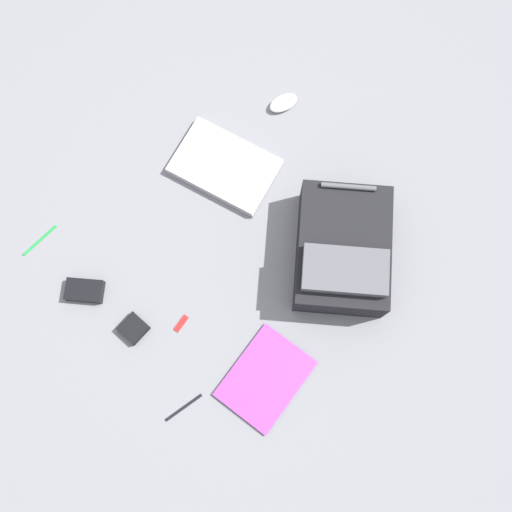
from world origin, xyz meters
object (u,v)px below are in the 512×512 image
object	(u,v)px
backpack	(342,251)
pen_black	(184,408)
computer_mouse	(283,103)
earbud_pouch	(133,328)
pen_blue	(40,240)
laptop	(225,166)
usb_stick	(181,323)
power_brick	(85,291)
book_comic	(265,378)

from	to	relation	value
backpack	pen_black	bearing A→B (deg)	93.78
computer_mouse	earbud_pouch	distance (m)	0.93
pen_black	pen_blue	xyz separation A→B (m)	(0.73, 0.03, -0.00)
laptop	usb_stick	size ratio (longest dim) A/B	6.80
computer_mouse	backpack	bearing A→B (deg)	168.73
computer_mouse	power_brick	world-z (taller)	power_brick
earbud_pouch	power_brick	bearing A→B (deg)	12.93
power_brick	usb_stick	distance (m)	0.33
laptop	computer_mouse	size ratio (longest dim) A/B	3.78
backpack	laptop	bearing A→B (deg)	10.14
computer_mouse	power_brick	xyz separation A→B (m)	(-0.09, 0.93, 0.00)
backpack	pen_blue	size ratio (longest dim) A/B	3.38
book_comic	earbud_pouch	world-z (taller)	earbud_pouch
pen_blue	usb_stick	world-z (taller)	pen_blue
usb_stick	earbud_pouch	bearing A→B (deg)	56.54
backpack	usb_stick	distance (m)	0.57
computer_mouse	pen_black	bearing A→B (deg)	133.63
backpack	power_brick	size ratio (longest dim) A/B	4.08
pen_blue	pen_black	bearing A→B (deg)	-177.70
backpack	earbud_pouch	size ratio (longest dim) A/B	6.32
book_comic	pen_blue	world-z (taller)	book_comic
book_comic	earbud_pouch	size ratio (longest dim) A/B	4.14
computer_mouse	usb_stick	size ratio (longest dim) A/B	1.80
laptop	book_comic	xyz separation A→B (m)	(-0.63, 0.35, -0.01)
power_brick	pen_blue	xyz separation A→B (m)	(0.24, 0.01, -0.01)
laptop	pen_blue	world-z (taller)	laptop
laptop	pen_blue	distance (m)	0.67
power_brick	book_comic	bearing A→B (deg)	-155.68
book_comic	pen_black	xyz separation A→B (m)	(0.10, 0.25, -0.00)
computer_mouse	pen_blue	world-z (taller)	computer_mouse
backpack	computer_mouse	distance (m)	0.59
pen_blue	earbud_pouch	bearing A→B (deg)	-172.17
earbud_pouch	pen_black	bearing A→B (deg)	174.01
backpack	pen_blue	bearing A→B (deg)	46.46
backpack	laptop	xyz separation A→B (m)	(0.49, 0.09, -0.07)
earbud_pouch	usb_stick	bearing A→B (deg)	-123.46
backpack	earbud_pouch	xyz separation A→B (m)	(0.25, 0.66, -0.07)
power_brick	earbud_pouch	world-z (taller)	power_brick
book_comic	pen_blue	bearing A→B (deg)	18.73
laptop	power_brick	distance (m)	0.62
earbud_pouch	usb_stick	xyz separation A→B (m)	(-0.08, -0.13, -0.01)
computer_mouse	earbud_pouch	xyz separation A→B (m)	(-0.29, 0.88, -0.00)
book_comic	backpack	bearing A→B (deg)	-72.14
pen_blue	usb_stick	size ratio (longest dim) A/B	2.44
usb_stick	book_comic	bearing A→B (deg)	-162.90
laptop	computer_mouse	distance (m)	0.31
book_comic	earbud_pouch	xyz separation A→B (m)	(0.39, 0.22, 0.01)
backpack	earbud_pouch	world-z (taller)	backpack
earbud_pouch	book_comic	bearing A→B (deg)	-150.53
backpack	book_comic	bearing A→B (deg)	107.86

